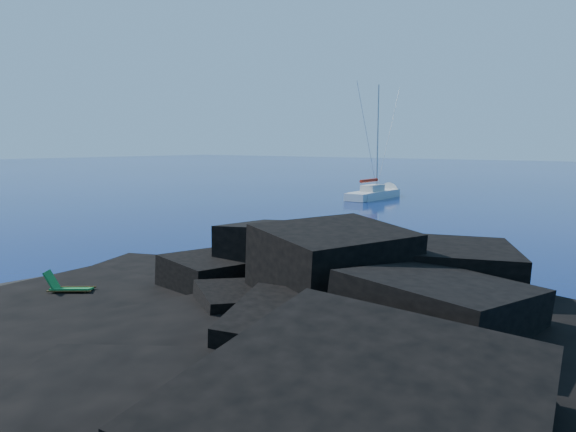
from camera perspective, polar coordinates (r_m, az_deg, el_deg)
name	(u,v)px	position (r m, az deg, el deg)	size (l,w,h in m)	color
ground	(36,284)	(28.13, -24.20, -6.32)	(400.00, 400.00, 0.00)	#030E36
headland	(305,324)	(20.27, 1.78, -10.89)	(24.00, 24.00, 3.60)	black
beach	(104,298)	(24.60, -18.21, -7.95)	(8.50, 6.00, 0.70)	black
surf_foam	(194,279)	(26.88, -9.57, -6.38)	(10.00, 8.00, 0.06)	white
sailboat	(374,198)	(65.47, 8.77, 1.77)	(2.60, 12.41, 13.01)	silver
deck_chair	(72,283)	(23.53, -21.13, -6.40)	(1.74, 0.76, 1.20)	#1A7935
towel	(96,305)	(22.37, -18.97, -8.52)	(2.13, 1.01, 0.06)	silver
sunbather	(95,301)	(22.33, -18.99, -8.17)	(1.67, 0.41, 0.22)	tan
marker_cone	(54,287)	(24.60, -22.69, -6.67)	(0.36, 0.36, 0.54)	#CE5E0A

